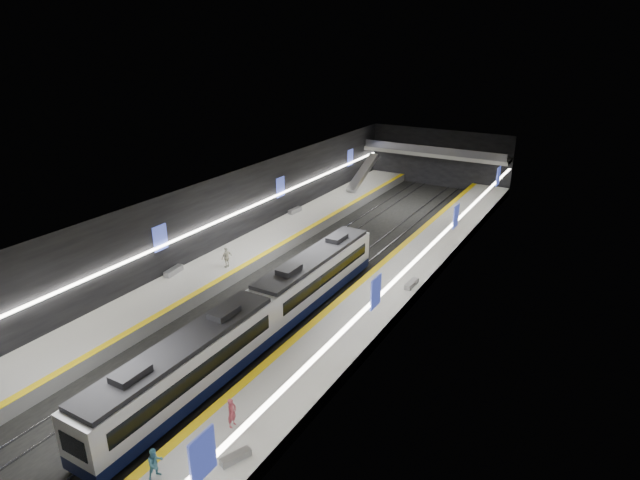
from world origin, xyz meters
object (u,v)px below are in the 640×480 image
Objects in this scene: bench_right_far at (411,284)px; escalator at (363,173)px; bench_left_far at (295,211)px; bench_right_near at (236,457)px; train at (260,314)px; passenger_left_a at (227,257)px; passenger_right_b at (155,463)px; passenger_right_a at (232,413)px; bench_left_near at (174,271)px.

escalator is at bearing 125.30° from bench_right_far.
bench_left_far reaches higher than bench_right_near.
train is 15.69× the size of passenger_left_a.
bench_right_near is at bearing -23.05° from passenger_right_b.
train is 13.96m from passenger_right_b.
escalator is 4.70× the size of passenger_right_a.
bench_right_far is (18.68, -11.34, -0.02)m from bench_left_far.
bench_right_far is at bearing -56.40° from escalator.
bench_right_near is 0.98× the size of passenger_right_b.
passenger_left_a is (3.15, 3.42, 0.71)m from bench_left_near.
passenger_left_a is at bearing 152.61° from bench_right_near.
bench_left_far is (-1.89, -13.94, -1.65)m from escalator.
passenger_right_b is at bearing -111.36° from bench_right_near.
escalator reaches higher than passenger_right_a.
escalator is at bearing 85.96° from bench_left_far.
passenger_right_b is (-0.90, -4.57, -0.04)m from passenger_right_a.
train is 18.86× the size of bench_right_near.
passenger_right_b is (-2.58, -2.71, 0.62)m from bench_right_near.
bench_left_far is (0.11, 19.39, -0.00)m from bench_left_near.
passenger_right_b reaches higher than bench_left_near.
bench_right_near is (18.29, -14.41, -0.06)m from bench_left_near.
escalator is at bearing 131.11° from bench_right_near.
bench_left_far is 38.37m from bench_right_near.
bench_left_near is 20.82m from passenger_right_a.
escalator reaches higher than bench_left_far.
bench_right_far is 20.72m from passenger_right_a.
bench_left_far is at bearing 140.54° from bench_right_near.
train is at bearing 142.62° from bench_right_near.
bench_right_far is 0.98× the size of passenger_left_a.
escalator is at bearing 105.13° from train.
bench_left_near is at bearing -93.43° from escalator.
bench_left_near is at bearing -34.44° from passenger_left_a.
passenger_right_a reaches higher than passenger_right_b.
passenger_left_a is (1.15, -29.90, -0.94)m from escalator.
bench_left_far is at bearing -161.05° from passenger_left_a.
bench_right_near is 2.59m from passenger_right_a.
passenger_left_a is at bearing 38.39° from passenger_right_a.
bench_left_near is 23.24m from passenger_right_b.
bench_right_far is 25.36m from passenger_right_b.
passenger_right_b is (15.71, -17.11, 0.56)m from bench_left_near.
passenger_right_b reaches higher than bench_left_far.
passenger_right_a is 0.89× the size of passenger_left_a.
bench_left_far is 39.70m from passenger_right_b.
escalator is 3.91× the size of bench_left_far.
passenger_right_a reaches higher than bench_right_far.
passenger_right_a reaches higher than bench_left_far.
passenger_left_a is (-13.46, 15.97, 0.11)m from passenger_right_a.
bench_left_far is 21.85m from bench_right_far.
bench_right_near is at bearing -89.59° from bench_right_far.
passenger_right_a is 1.05× the size of passenger_right_b.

